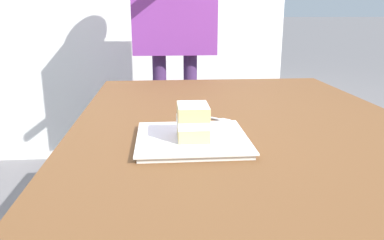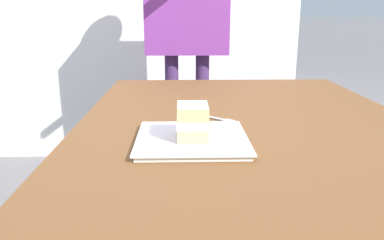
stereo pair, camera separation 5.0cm
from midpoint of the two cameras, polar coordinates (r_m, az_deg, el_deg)
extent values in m
cylinder|color=brown|center=(2.03, 14.96, -5.23)|extent=(0.07, 0.07, 0.70)
cylinder|color=brown|center=(1.93, -11.05, -6.10)|extent=(0.07, 0.07, 0.70)
cube|color=brown|center=(1.09, 7.46, -2.52)|extent=(1.67, 1.01, 0.04)
cube|color=white|center=(0.97, -1.49, -3.01)|extent=(0.26, 0.26, 0.01)
cube|color=white|center=(0.97, -1.50, -2.56)|extent=(0.28, 0.28, 0.00)
cube|color=#E0C17A|center=(0.95, -1.39, -1.79)|extent=(0.09, 0.07, 0.03)
cube|color=white|center=(0.94, -1.40, -0.28)|extent=(0.10, 0.08, 0.02)
sphere|color=#B21923|center=(0.93, 0.76, -0.45)|extent=(0.02, 0.02, 0.02)
sphere|color=#B21923|center=(0.97, 0.52, 0.33)|extent=(0.01, 0.01, 0.01)
cube|color=#E0C17A|center=(0.93, -1.41, 1.24)|extent=(0.09, 0.07, 0.03)
cube|color=white|center=(0.93, -1.41, 2.25)|extent=(0.09, 0.07, 0.00)
cylinder|color=silver|center=(1.20, 0.22, 0.57)|extent=(0.10, 0.11, 0.01)
cube|color=silver|center=(1.15, 3.58, -0.10)|extent=(0.04, 0.04, 0.01)
cylinder|color=#452855|center=(2.25, -5.29, -0.88)|extent=(0.08, 0.08, 0.83)
cylinder|color=#452855|center=(2.26, -0.89, -0.79)|extent=(0.08, 0.08, 0.83)
camera|label=1|loc=(0.03, -91.52, -0.43)|focal=36.13mm
camera|label=2|loc=(0.03, 88.48, 0.43)|focal=36.13mm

